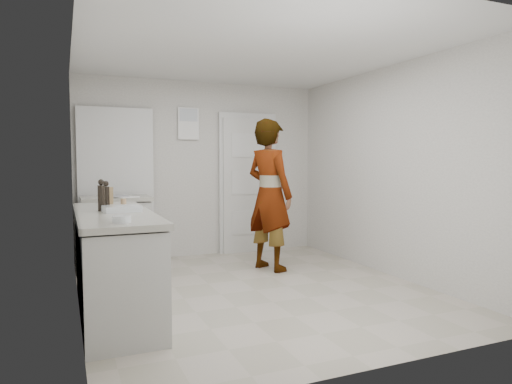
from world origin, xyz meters
name	(u,v)px	position (x,y,z in m)	size (l,w,h in m)	color
ground	(256,290)	(0.00, 0.00, 0.00)	(4.00, 4.00, 0.00)	#ABA38F
room_shell	(191,185)	(-0.17, 1.95, 1.02)	(4.00, 4.00, 4.00)	#B1AEA7
main_counter	(115,267)	(-1.45, -0.20, 0.43)	(0.64, 1.96, 0.93)	#B3B2AE
side_counter	(117,236)	(-1.25, 1.55, 0.43)	(0.84, 0.61, 0.93)	#B3B2AE
person	(269,195)	(0.53, 0.80, 0.95)	(0.69, 0.45, 1.89)	silver
cake_mix_box	(108,196)	(-1.43, 0.57, 1.01)	(0.11, 0.05, 0.18)	#A37E51
spice_jar	(123,203)	(-1.32, 0.17, 0.97)	(0.05, 0.05, 0.08)	tan
oil_cruet_a	(106,195)	(-1.48, 0.23, 1.05)	(0.06, 0.06, 0.26)	black
oil_cruet_b	(101,196)	(-1.54, -0.10, 1.06)	(0.06, 0.06, 0.29)	black
baking_dish	(122,209)	(-1.38, -0.23, 0.95)	(0.33, 0.25, 0.05)	silver
egg_bowl	(122,219)	(-1.47, -0.97, 0.95)	(0.14, 0.14, 0.05)	silver
papers	(126,197)	(-1.15, 1.40, 0.93)	(0.23, 0.29, 0.01)	white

